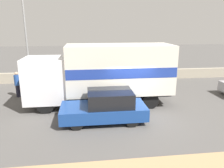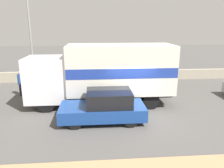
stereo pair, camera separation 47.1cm
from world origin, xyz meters
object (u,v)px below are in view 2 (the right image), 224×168
street_lamp (29,24)px  car_hatchback (105,107)px  pedestrian (21,83)px  box_truck (106,72)px

street_lamp → car_hatchback: bearing=-54.7°
car_hatchback → pedestrian: pedestrian is taller
street_lamp → pedestrian: size_ratio=4.92×
car_hatchback → pedestrian: 6.97m
pedestrian → street_lamp: bearing=88.4°
street_lamp → box_truck: street_lamp is taller
box_truck → car_hatchback: bearing=85.1°
street_lamp → pedestrian: bearing=-91.6°
street_lamp → box_truck: 8.01m
street_lamp → car_hatchback: size_ratio=2.00×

